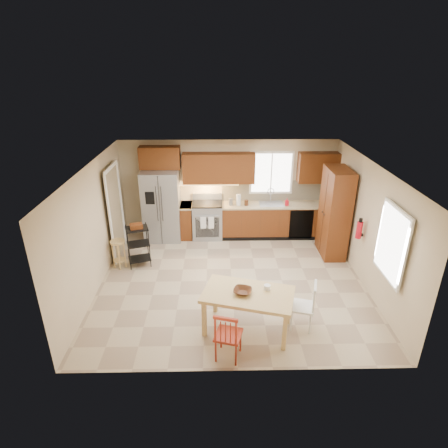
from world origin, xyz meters
The scene contains 33 objects.
floor centered at (0.00, 0.00, 0.00)m, with size 5.50×5.50×0.00m, color tan.
ceiling centered at (0.00, 0.00, 2.50)m, with size 5.50×5.00×0.02m, color silver.
wall_back centered at (0.00, 2.50, 1.25)m, with size 5.50×0.02×2.50m, color #CCB793.
wall_front centered at (0.00, -2.50, 1.25)m, with size 5.50×0.02×2.50m, color #CCB793.
wall_left centered at (-2.75, 0.00, 1.25)m, with size 0.02×5.00×2.50m, color #CCB793.
wall_right centered at (2.75, 0.00, 1.25)m, with size 0.02×5.00×2.50m, color #CCB793.
refrigerator centered at (-1.70, 2.12, 0.91)m, with size 0.92×0.75×1.82m, color gray.
range_stove centered at (-0.55, 2.19, 0.46)m, with size 0.76×0.63×0.92m, color gray.
base_cabinet_narrow centered at (-1.10, 2.20, 0.45)m, with size 0.30×0.60×0.90m, color #632D12.
base_cabinet_run centered at (1.29, 2.20, 0.45)m, with size 2.92×0.60×0.90m, color #632D12.
dishwasher centered at (1.85, 1.91, 0.45)m, with size 0.60×0.02×0.78m, color black.
backsplash centered at (1.29, 2.48, 1.18)m, with size 2.92×0.03×0.55m, color beige.
upper_over_fridge centered at (-1.70, 2.33, 2.10)m, with size 1.00×0.35×0.55m, color #592A0E.
upper_left_block centered at (-0.25, 2.33, 1.83)m, with size 1.80×0.35×0.75m, color #592A0E.
upper_right_block centered at (2.25, 2.33, 1.83)m, with size 1.00×0.35×0.75m, color #592A0E.
window_back centered at (1.10, 2.48, 1.65)m, with size 1.12×0.04×1.12m, color white.
sink centered at (1.10, 2.20, 0.86)m, with size 0.62×0.46×0.16m, color gray.
undercab_glow centered at (-0.55, 2.30, 1.43)m, with size 1.60×0.30×0.01m, color #FFBF66.
soap_bottle centered at (1.48, 2.10, 1.00)m, with size 0.09×0.09×0.19m, color red.
paper_towel centered at (0.25, 2.15, 1.04)m, with size 0.12×0.12×0.28m, color white.
canister_steel centered at (0.05, 2.15, 0.99)m, with size 0.11×0.11×0.18m, color gray.
canister_wood centered at (0.45, 2.12, 0.97)m, with size 0.10×0.10×0.14m, color #492713.
pantry centered at (2.43, 1.20, 1.05)m, with size 0.50×0.95×2.10m, color #632D12.
fire_extinguisher centered at (2.63, 0.15, 1.10)m, with size 0.12×0.12×0.36m, color red.
window_right centered at (2.68, -1.15, 1.45)m, with size 0.04×1.02×1.32m, color white.
doorway centered at (-2.67, 1.30, 1.05)m, with size 0.04×0.95×2.10m, color #8C7A59.
dining_table centered at (0.21, -1.54, 0.37)m, with size 1.50×0.85×0.73m, color #D9B46C, non-canonical shape.
chair_red centered at (-0.14, -2.19, 0.44)m, with size 0.41×0.41×0.88m, color #A52E19, non-canonical shape.
chair_white centered at (1.16, -1.49, 0.44)m, with size 0.41×0.41×0.88m, color white, non-canonical shape.
table_bowl centered at (0.12, -1.54, 0.74)m, with size 0.30×0.30×0.07m, color #492713.
table_jar centered at (0.54, -1.45, 0.77)m, with size 0.11×0.11×0.12m, color white.
bar_stool centered at (-2.50, 0.62, 0.33)m, with size 0.32×0.32×0.67m, color #D9B46C, non-canonical shape.
utility_cart centered at (-2.07, 0.72, 0.48)m, with size 0.48×0.38×0.97m, color black, non-canonical shape.
Camera 1 is at (-0.30, -6.78, 4.35)m, focal length 30.00 mm.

